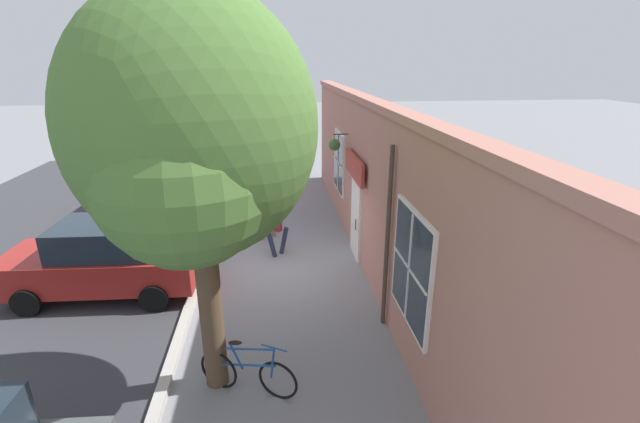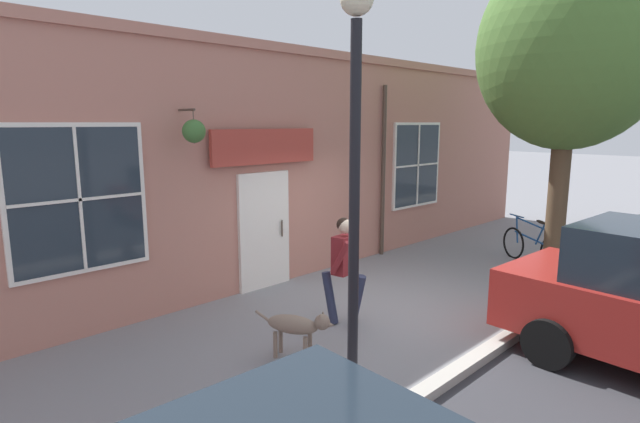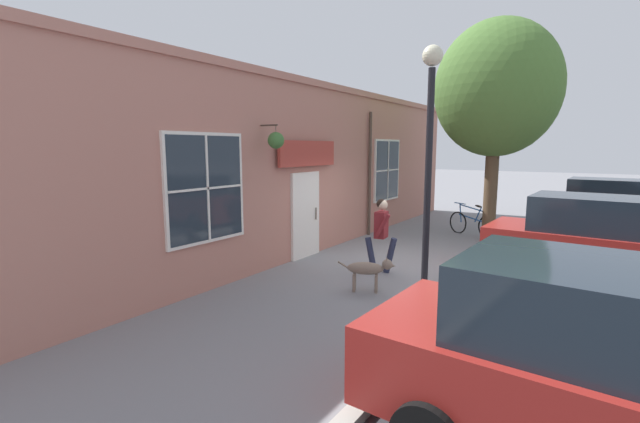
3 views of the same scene
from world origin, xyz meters
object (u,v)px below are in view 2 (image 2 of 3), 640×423
street_tree_by_curb (573,57)px  leaning_bicycle (532,246)px  street_lamp (355,136)px  pedestrian_walking (344,262)px  dog_on_leash (297,326)px

street_tree_by_curb → leaning_bicycle: size_ratio=3.87×
leaning_bicycle → street_lamp: (0.92, -6.72, 2.45)m
street_lamp → pedestrian_walking: bearing=135.4°
street_tree_by_curb → street_lamp: (0.36, -6.54, -1.34)m
street_tree_by_curb → dog_on_leash: bearing=-97.3°
leaning_bicycle → street_lamp: street_lamp is taller
street_tree_by_curb → leaning_bicycle: bearing=162.6°
pedestrian_walking → dog_on_leash: bearing=-74.5°
dog_on_leash → leaning_bicycle: size_ratio=0.63×
pedestrian_walking → street_tree_by_curb: size_ratio=0.26×
pedestrian_walking → dog_on_leash: pedestrian_walking is taller
street_tree_by_curb → street_lamp: street_tree_by_curb is taller
dog_on_leash → street_tree_by_curb: 7.34m
pedestrian_walking → street_lamp: street_lamp is taller
pedestrian_walking → street_tree_by_curb: 6.09m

